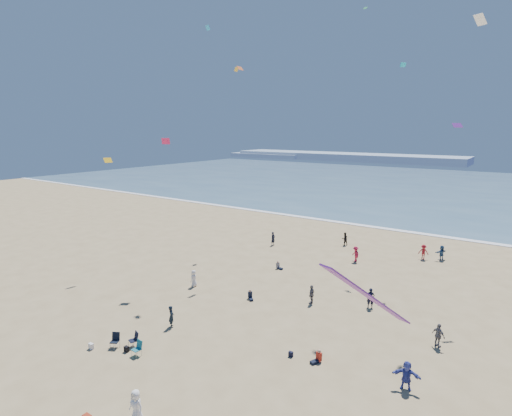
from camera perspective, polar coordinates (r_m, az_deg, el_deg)
The scene contains 12 objects.
ground at distance 25.35m, azimuth -15.58°, elevation -23.92°, with size 220.00×220.00×0.00m, color tan.
ocean at distance 109.95m, azimuth 26.05°, elevation 2.50°, with size 220.00×100.00×0.06m, color #476B84.
surf_line at distance 61.76m, azimuth 18.50°, elevation -2.89°, with size 220.00×1.20×0.08m, color white.
headland_far at distance 198.54m, azimuth 12.33°, elevation 7.19°, with size 110.00×20.00×3.20m, color #7A8EA8.
headland_near at distance 212.96m, azimuth 1.75°, elevation 7.53°, with size 40.00×14.00×2.00m, color #7A8EA8.
standing_flyers at distance 34.27m, azimuth 13.35°, elevation -12.48°, with size 30.13×40.96×1.82m.
seated_group at distance 28.91m, azimuth -1.85°, elevation -17.78°, with size 12.10×27.87×0.84m.
chair_cluster at distance 29.18m, azimuth -17.83°, elevation -17.89°, with size 2.73×1.59×1.00m.
white_tote at distance 30.24m, azimuth -22.49°, elevation -17.78°, with size 0.35×0.20×0.40m, color white.
black_backpack at distance 29.16m, azimuth -18.02°, elevation -18.61°, with size 0.30×0.22×0.38m, color black.
navy_bag at distance 27.49m, azimuth 5.00°, elevation -20.08°, with size 0.28×0.18×0.34m, color black.
kites_aloft at distance 25.11m, azimuth 20.75°, elevation 13.16°, with size 47.01×45.02×31.03m.
Camera 1 is at (16.52, -12.75, 14.40)m, focal length 28.00 mm.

